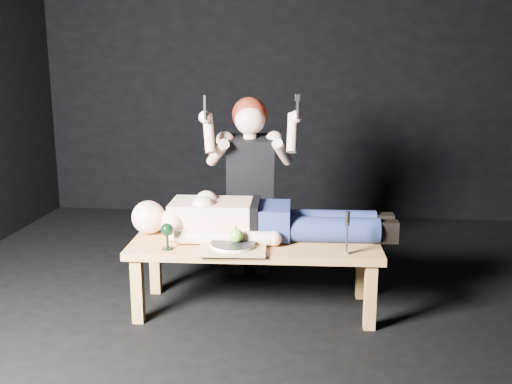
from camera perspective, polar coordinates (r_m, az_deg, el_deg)
ground at (r=3.65m, az=1.72°, el=-12.41°), size 5.00×5.00×0.00m
back_wall at (r=5.79m, az=4.05°, el=12.32°), size 5.00×0.00×5.00m
table at (r=3.73m, az=-0.09°, el=-8.06°), size 1.55×0.65×0.45m
lying_man at (r=3.71m, az=0.76°, el=-2.27°), size 1.60×0.56×0.27m
kneeling_woman at (r=4.17m, az=-0.66°, el=0.58°), size 0.83×0.91×1.34m
serving_tray at (r=3.49m, az=-2.25°, el=-5.41°), size 0.41×0.31×0.02m
plate at (r=3.48m, az=-2.25°, el=-5.07°), size 0.28×0.28×0.02m
apple at (r=3.48m, az=-1.92°, el=-4.22°), size 0.08×0.08×0.08m
goblet at (r=3.52m, az=-8.56°, el=-4.25°), size 0.08×0.08×0.16m
fork_flat at (r=3.53m, az=-5.24°, el=-5.38°), size 0.01×0.16×0.01m
knife_flat at (r=3.51m, az=0.17°, el=-5.44°), size 0.03×0.16×0.01m
spoon_flat at (r=3.55m, az=0.50°, el=-5.23°), size 0.15×0.09×0.01m
carving_knife at (r=3.42m, az=8.77°, el=-3.93°), size 0.03×0.04×0.25m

